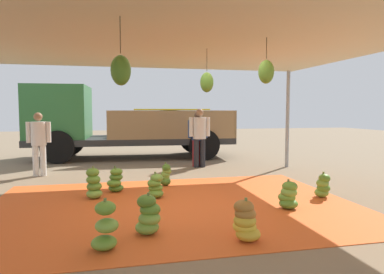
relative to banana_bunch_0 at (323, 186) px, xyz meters
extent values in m
plane|color=#7F6B51|center=(-2.74, 3.07, -0.22)|extent=(40.00, 40.00, 0.00)
cube|color=#E05B23|center=(-2.74, 0.07, -0.21)|extent=(6.12, 4.33, 0.01)
cylinder|color=#9EA0A5|center=(1.06, 3.37, 1.14)|extent=(0.10, 0.10, 2.71)
cube|color=beige|center=(-2.74, 0.07, 2.52)|extent=(8.00, 7.00, 0.06)
cylinder|color=#4C422D|center=(-1.43, -0.61, 2.34)|extent=(0.01, 0.01, 0.32)
ellipsoid|color=#60932D|center=(-1.43, -0.61, 1.98)|extent=(0.24, 0.24, 0.36)
cylinder|color=#4C422D|center=(-3.62, -1.33, 2.28)|extent=(0.01, 0.01, 0.43)
ellipsoid|color=#477523|center=(-3.62, -1.33, 1.86)|extent=(0.24, 0.24, 0.36)
cylinder|color=#4C422D|center=(-2.07, 0.51, 2.29)|extent=(0.01, 0.01, 0.40)
ellipsoid|color=#518428|center=(-2.07, 0.51, 1.89)|extent=(0.24, 0.24, 0.36)
ellipsoid|color=#6B9E38|center=(-0.01, 0.03, -0.12)|extent=(0.33, 0.33, 0.16)
ellipsoid|color=#518428|center=(0.01, 0.00, -0.03)|extent=(0.27, 0.27, 0.16)
ellipsoid|color=#6B9E38|center=(-0.01, -0.01, 0.06)|extent=(0.29, 0.29, 0.16)
ellipsoid|color=#518428|center=(0.01, -0.03, 0.15)|extent=(0.23, 0.23, 0.16)
cylinder|color=olive|center=(0.01, 0.00, 0.21)|extent=(0.04, 0.04, 0.12)
ellipsoid|color=#60932D|center=(-3.00, 0.65, -0.13)|extent=(0.38, 0.38, 0.16)
ellipsoid|color=#60932D|center=(-2.99, 0.70, -0.03)|extent=(0.35, 0.35, 0.16)
ellipsoid|color=#60932D|center=(-3.02, 0.67, 0.06)|extent=(0.31, 0.31, 0.16)
ellipsoid|color=#6B9E38|center=(-2.97, 0.67, 0.15)|extent=(0.33, 0.33, 0.16)
cylinder|color=olive|center=(-3.00, 0.67, 0.21)|extent=(0.04, 0.04, 0.12)
ellipsoid|color=#477523|center=(-2.67, 1.63, -0.12)|extent=(0.28, 0.28, 0.17)
ellipsoid|color=#60932D|center=(-2.69, 1.66, -0.05)|extent=(0.30, 0.30, 0.17)
ellipsoid|color=#75A83D|center=(-2.67, 1.65, 0.03)|extent=(0.27, 0.27, 0.17)
ellipsoid|color=#6B9E38|center=(-2.64, 1.64, 0.10)|extent=(0.21, 0.21, 0.17)
ellipsoid|color=#477523|center=(-2.65, 1.62, 0.17)|extent=(0.19, 0.19, 0.17)
cylinder|color=olive|center=(-2.67, 1.65, 0.23)|extent=(0.04, 0.04, 0.12)
ellipsoid|color=#60932D|center=(-3.85, -1.60, -0.13)|extent=(0.33, 0.33, 0.16)
ellipsoid|color=#75A83D|center=(-3.81, -1.59, 0.07)|extent=(0.28, 0.28, 0.16)
ellipsoid|color=#60932D|center=(-3.83, -1.56, 0.27)|extent=(0.32, 0.32, 0.16)
cylinder|color=olive|center=(-3.83, -1.58, 0.33)|extent=(0.04, 0.04, 0.12)
ellipsoid|color=#6B9E38|center=(-3.32, -1.19, -0.12)|extent=(0.43, 0.43, 0.18)
ellipsoid|color=#75A83D|center=(-3.29, -1.19, -0.01)|extent=(0.35, 0.35, 0.18)
ellipsoid|color=#518428|center=(-3.28, -1.16, 0.10)|extent=(0.36, 0.36, 0.18)
ellipsoid|color=#477523|center=(-3.32, -1.16, 0.21)|extent=(0.27, 0.27, 0.18)
cylinder|color=olive|center=(-3.30, -1.18, 0.27)|extent=(0.04, 0.04, 0.12)
ellipsoid|color=#518428|center=(-3.70, 1.30, -0.13)|extent=(0.32, 0.32, 0.15)
ellipsoid|color=#60932D|center=(-3.74, 1.25, -0.03)|extent=(0.39, 0.39, 0.15)
ellipsoid|color=#518428|center=(-3.70, 1.29, 0.08)|extent=(0.28, 0.28, 0.15)
ellipsoid|color=#60932D|center=(-3.69, 1.29, 0.19)|extent=(0.29, 0.29, 0.15)
cylinder|color=olive|center=(-3.72, 1.27, 0.25)|extent=(0.04, 0.04, 0.12)
ellipsoid|color=#75A83D|center=(-4.09, 0.84, -0.12)|extent=(0.38, 0.38, 0.17)
ellipsoid|color=#60932D|center=(-4.09, 0.86, 0.01)|extent=(0.38, 0.38, 0.17)
ellipsoid|color=#60932D|center=(-4.10, 0.85, 0.14)|extent=(0.36, 0.36, 0.17)
ellipsoid|color=#60932D|center=(-4.11, 0.87, 0.26)|extent=(0.29, 0.29, 0.17)
cylinder|color=olive|center=(-4.10, 0.84, 0.32)|extent=(0.04, 0.04, 0.12)
ellipsoid|color=#518428|center=(-0.97, -0.53, -0.12)|extent=(0.40, 0.40, 0.17)
ellipsoid|color=#60932D|center=(-0.98, -0.48, -0.03)|extent=(0.30, 0.30, 0.17)
ellipsoid|color=#75A83D|center=(-0.96, -0.52, 0.06)|extent=(0.35, 0.35, 0.17)
ellipsoid|color=#60932D|center=(-0.94, -0.51, 0.15)|extent=(0.34, 0.34, 0.17)
cylinder|color=olive|center=(-0.97, -0.51, 0.21)|extent=(0.04, 0.04, 0.12)
ellipsoid|color=gold|center=(-2.14, -1.70, -0.12)|extent=(0.43, 0.43, 0.18)
ellipsoid|color=gold|center=(-2.16, -1.66, -0.04)|extent=(0.40, 0.40, 0.18)
ellipsoid|color=gold|center=(-2.17, -1.69, 0.04)|extent=(0.33, 0.33, 0.18)
ellipsoid|color=#996628|center=(-2.16, -1.67, 0.12)|extent=(0.37, 0.37, 0.18)
ellipsoid|color=#996628|center=(-2.17, -1.65, 0.20)|extent=(0.27, 0.27, 0.18)
cylinder|color=olive|center=(-2.16, -1.68, 0.26)|extent=(0.04, 0.04, 0.12)
cube|color=#2D2D2D|center=(-3.10, 6.32, 0.38)|extent=(6.72, 2.57, 0.20)
cube|color=#2D6B33|center=(-5.48, 6.45, 1.33)|extent=(1.96, 2.14, 1.70)
cube|color=#232D38|center=(-6.41, 6.50, 1.67)|extent=(0.12, 1.78, 0.75)
cube|color=#99754C|center=(-1.90, 5.19, 0.93)|extent=(4.10, 0.30, 0.90)
cube|color=#99754C|center=(-1.79, 7.33, 0.93)|extent=(4.10, 0.30, 0.90)
cube|color=#99754C|center=(0.16, 6.15, 0.93)|extent=(0.20, 2.22, 0.90)
ellipsoid|color=#477523|center=(-1.84, 6.26, 0.94)|extent=(3.70, 2.05, 0.91)
cube|color=yellow|center=(-1.84, 6.26, 1.42)|extent=(2.55, 1.82, 0.04)
cylinder|color=black|center=(-5.40, 5.43, 0.28)|extent=(1.01, 0.33, 1.00)
cylinder|color=black|center=(-5.29, 7.45, 0.28)|extent=(1.01, 0.33, 1.00)
cylinder|color=black|center=(-0.91, 5.19, 0.28)|extent=(1.01, 0.33, 1.00)
cylinder|color=black|center=(-0.80, 7.21, 0.28)|extent=(1.01, 0.33, 1.00)
cylinder|color=maroon|center=(-1.49, 3.99, 0.16)|extent=(0.14, 0.14, 0.76)
cylinder|color=maroon|center=(-1.32, 3.99, 0.16)|extent=(0.14, 0.14, 0.76)
cylinder|color=navy|center=(-1.40, 3.99, 0.83)|extent=(0.35, 0.35, 0.57)
cylinder|color=navy|center=(-1.63, 3.99, 0.86)|extent=(0.11, 0.11, 0.51)
cylinder|color=navy|center=(-1.17, 3.99, 0.86)|extent=(0.11, 0.11, 0.51)
sphere|color=brown|center=(-1.40, 3.99, 1.24)|extent=(0.21, 0.21, 0.21)
cylinder|color=#26262D|center=(-1.47, 3.86, 0.19)|extent=(0.15, 0.15, 0.81)
cylinder|color=#26262D|center=(-1.29, 3.86, 0.19)|extent=(0.15, 0.15, 0.81)
cylinder|color=silver|center=(-1.38, 3.86, 0.89)|extent=(0.37, 0.37, 0.61)
cylinder|color=silver|center=(-1.63, 3.86, 0.93)|extent=(0.12, 0.12, 0.54)
cylinder|color=silver|center=(-1.14, 3.86, 0.93)|extent=(0.12, 0.12, 0.54)
sphere|color=#936B4C|center=(-1.38, 3.86, 1.33)|extent=(0.22, 0.22, 0.22)
cylinder|color=silver|center=(-5.60, 3.42, 0.16)|extent=(0.14, 0.14, 0.76)
cylinder|color=silver|center=(-5.43, 3.42, 0.16)|extent=(0.14, 0.14, 0.76)
cylinder|color=silver|center=(-5.52, 3.42, 0.83)|extent=(0.35, 0.35, 0.57)
cylinder|color=silver|center=(-5.75, 3.42, 0.86)|extent=(0.11, 0.11, 0.51)
cylinder|color=silver|center=(-5.29, 3.42, 0.86)|extent=(0.11, 0.11, 0.51)
sphere|color=#936B4C|center=(-5.52, 3.42, 1.24)|extent=(0.21, 0.21, 0.21)
camera|label=1|loc=(-3.70, -5.59, 1.39)|focal=32.47mm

